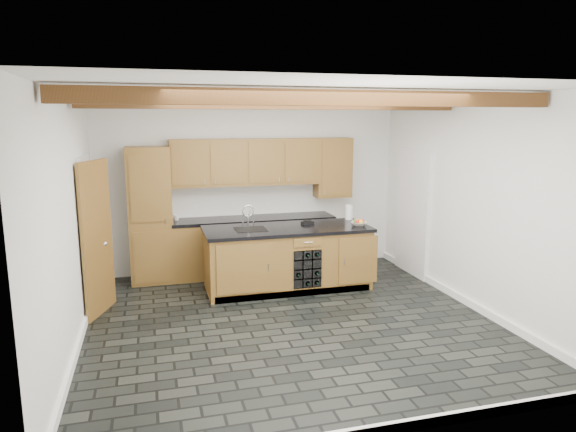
% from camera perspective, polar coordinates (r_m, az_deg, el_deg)
% --- Properties ---
extents(ground, '(5.00, 5.00, 0.00)m').
position_cam_1_polar(ground, '(6.59, 0.33, -11.62)').
color(ground, black).
rests_on(ground, ground).
extents(room_shell, '(5.01, 5.00, 5.00)m').
position_cam_1_polar(room_shell, '(6.66, -1.58, 2.26)').
color(room_shell, white).
rests_on(room_shell, ground).
extents(back_cabinetry, '(3.65, 0.62, 2.20)m').
position_cam_1_polar(back_cabinetry, '(8.35, -6.25, 0.10)').
color(back_cabinetry, brown).
rests_on(back_cabinetry, ground).
extents(island, '(2.48, 0.96, 0.93)m').
position_cam_1_polar(island, '(7.69, -0.02, -4.68)').
color(island, brown).
rests_on(island, ground).
extents(faucet, '(0.45, 0.40, 0.34)m').
position_cam_1_polar(faucet, '(7.50, -4.23, -1.18)').
color(faucet, black).
rests_on(faucet, island).
extents(kitchen_scale, '(0.20, 0.14, 0.06)m').
position_cam_1_polar(kitchen_scale, '(7.84, 2.18, -0.69)').
color(kitchen_scale, black).
rests_on(kitchen_scale, island).
extents(fruit_bowl, '(0.31, 0.31, 0.06)m').
position_cam_1_polar(fruit_bowl, '(7.79, 7.89, -0.84)').
color(fruit_bowl, beige).
rests_on(fruit_bowl, island).
extents(fruit_cluster, '(0.16, 0.17, 0.07)m').
position_cam_1_polar(fruit_cluster, '(7.79, 7.89, -0.61)').
color(fruit_cluster, red).
rests_on(fruit_cluster, fruit_bowl).
extents(paper_towel, '(0.12, 0.12, 0.23)m').
position_cam_1_polar(paper_towel, '(8.25, 6.80, 0.43)').
color(paper_towel, white).
rests_on(paper_towel, island).
extents(mug, '(0.11, 0.11, 0.09)m').
position_cam_1_polar(mug, '(8.31, -12.29, -0.15)').
color(mug, white).
rests_on(mug, back_cabinetry).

